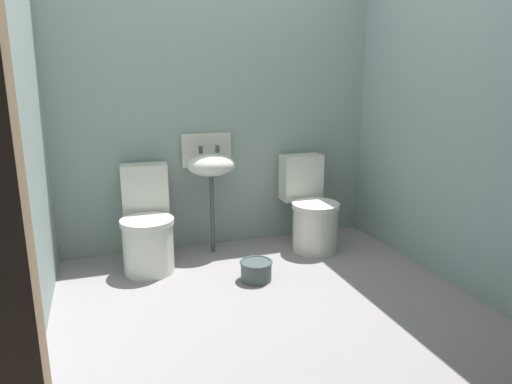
{
  "coord_description": "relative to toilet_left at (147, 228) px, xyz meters",
  "views": [
    {
      "loc": [
        -0.97,
        -2.56,
        1.48
      ],
      "look_at": [
        0.0,
        0.32,
        0.7
      ],
      "focal_mm": 32.75,
      "sensor_mm": 36.0,
      "label": 1
    }
  ],
  "objects": [
    {
      "name": "wall_left",
      "position": [
        -0.73,
        -0.83,
        0.84
      ],
      "size": [
        0.1,
        2.77,
        2.33
      ],
      "primitive_type": "cube",
      "color": "#8DA29B",
      "rests_on": "ground"
    },
    {
      "name": "sink",
      "position": [
        0.55,
        0.19,
        0.43
      ],
      "size": [
        0.42,
        0.35,
        0.99
      ],
      "color": "#435050",
      "rests_on": "ground"
    },
    {
      "name": "ground_plane",
      "position": [
        0.68,
        -0.93,
        -0.36
      ],
      "size": [
        3.11,
        2.97,
        0.08
      ],
      "primitive_type": "cube",
      "color": "gray"
    },
    {
      "name": "toilet_left",
      "position": [
        0.0,
        0.0,
        0.0
      ],
      "size": [
        0.43,
        0.62,
        0.78
      ],
      "rotation": [
        0.0,
        0.0,
        3.05
      ],
      "color": "silver",
      "rests_on": "ground"
    },
    {
      "name": "wall_back",
      "position": [
        0.68,
        0.4,
        0.84
      ],
      "size": [
        3.11,
        0.1,
        2.33
      ],
      "primitive_type": "cube",
      "color": "#8DA39A",
      "rests_on": "ground"
    },
    {
      "name": "bucket",
      "position": [
        0.72,
        -0.5,
        -0.24
      ],
      "size": [
        0.24,
        0.24,
        0.15
      ],
      "color": "#435050",
      "rests_on": "ground"
    },
    {
      "name": "toilet_right",
      "position": [
        1.38,
        -0.0,
        0.0
      ],
      "size": [
        0.41,
        0.6,
        0.78
      ],
      "rotation": [
        0.0,
        0.0,
        3.16
      ],
      "color": "silver",
      "rests_on": "ground"
    },
    {
      "name": "wall_right",
      "position": [
        2.08,
        -0.83,
        0.84
      ],
      "size": [
        0.1,
        2.77,
        2.33
      ],
      "primitive_type": "cube",
      "color": "#88A19E",
      "rests_on": "ground"
    }
  ]
}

